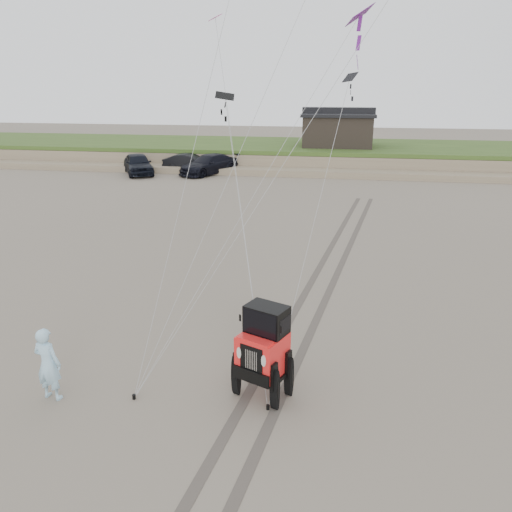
# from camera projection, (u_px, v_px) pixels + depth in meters

# --- Properties ---
(ground) EXTENTS (160.00, 160.00, 0.00)m
(ground) POSITION_uv_depth(u_px,v_px,m) (223.00, 401.00, 11.70)
(ground) COLOR #6B6054
(ground) RESTS_ON ground
(dune_ridge) EXTENTS (160.00, 14.25, 1.73)m
(dune_ridge) POSITION_uv_depth(u_px,v_px,m) (315.00, 155.00, 46.38)
(dune_ridge) COLOR #7A6B54
(dune_ridge) RESTS_ON ground
(cabin) EXTENTS (6.40, 5.40, 3.35)m
(cabin) POSITION_uv_depth(u_px,v_px,m) (338.00, 129.00, 44.81)
(cabin) COLOR black
(cabin) RESTS_ON dune_ridge
(truck_a) EXTENTS (4.21, 5.32, 1.70)m
(truck_a) POSITION_uv_depth(u_px,v_px,m) (138.00, 164.00, 40.82)
(truck_a) COLOR black
(truck_a) RESTS_ON ground
(truck_b) EXTENTS (4.52, 1.73, 1.47)m
(truck_b) POSITION_uv_depth(u_px,v_px,m) (190.00, 163.00, 42.17)
(truck_b) COLOR black
(truck_b) RESTS_ON ground
(truck_c) EXTENTS (4.75, 5.84, 1.59)m
(truck_c) POSITION_uv_depth(u_px,v_px,m) (209.00, 164.00, 40.85)
(truck_c) COLOR black
(truck_c) RESTS_ON ground
(jeep) EXTENTS (3.85, 5.30, 1.81)m
(jeep) POSITION_uv_depth(u_px,v_px,m) (263.00, 362.00, 11.64)
(jeep) COLOR #FC2220
(jeep) RESTS_ON ground
(man) EXTENTS (0.72, 0.52, 1.82)m
(man) POSITION_uv_depth(u_px,v_px,m) (48.00, 364.00, 11.54)
(man) COLOR #96C1E7
(man) RESTS_ON ground
(stake_main) EXTENTS (0.08, 0.08, 0.12)m
(stake_main) POSITION_uv_depth(u_px,v_px,m) (134.00, 397.00, 11.76)
(stake_main) COLOR black
(stake_main) RESTS_ON ground
(stake_aux) EXTENTS (0.08, 0.08, 0.12)m
(stake_aux) POSITION_uv_depth(u_px,v_px,m) (268.00, 407.00, 11.38)
(stake_aux) COLOR black
(stake_aux) RESTS_ON ground
(tire_tracks) EXTENTS (5.22, 29.74, 0.01)m
(tire_tracks) POSITION_uv_depth(u_px,v_px,m) (323.00, 281.00, 18.84)
(tire_tracks) COLOR #4C443D
(tire_tracks) RESTS_ON ground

